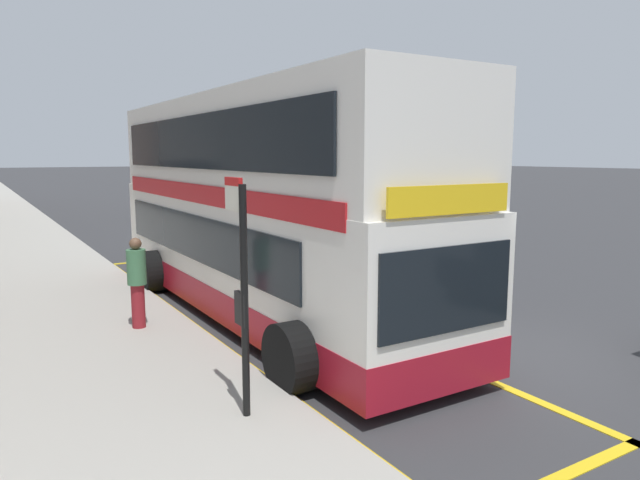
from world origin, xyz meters
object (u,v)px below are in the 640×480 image
bus_stop_sign (242,280)px  pedestrian_waiting_near_sign (137,279)px  parked_car_silver_behind (199,202)px  double_decker_bus (257,214)px

bus_stop_sign → pedestrian_waiting_near_sign: 4.33m
parked_car_silver_behind → pedestrian_waiting_near_sign: 20.69m
double_decker_bus → bus_stop_sign: double_decker_bus is taller
double_decker_bus → pedestrian_waiting_near_sign: 2.70m
double_decker_bus → pedestrian_waiting_near_sign: (-2.49, -0.19, -1.03)m
parked_car_silver_behind → bus_stop_sign: bearing=-106.9°
double_decker_bus → parked_car_silver_behind: (5.52, 18.88, -1.26)m
double_decker_bus → parked_car_silver_behind: size_ratio=2.62×
pedestrian_waiting_near_sign → double_decker_bus: bearing=4.4°
pedestrian_waiting_near_sign → parked_car_silver_behind: bearing=67.2°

